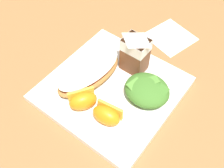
{
  "coord_description": "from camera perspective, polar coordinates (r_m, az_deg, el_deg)",
  "views": [
    {
      "loc": [
        0.22,
        -0.29,
        0.5
      ],
      "look_at": [
        0.0,
        0.0,
        0.03
      ],
      "focal_mm": 42.76,
      "sensor_mm": 36.0,
      "label": 1
    }
  ],
  "objects": [
    {
      "name": "green_salad_pile",
      "position": [
        0.58,
        7.49,
        -1.27
      ],
      "size": [
        0.1,
        0.09,
        0.04
      ],
      "color": "#3D7028",
      "rests_on": "white_plate"
    },
    {
      "name": "cheesy_pizza_bread",
      "position": [
        0.61,
        -4.96,
        2.37
      ],
      "size": [
        0.1,
        0.18,
        0.04
      ],
      "color": "#A87038",
      "rests_on": "white_plate"
    },
    {
      "name": "orange_wedge_front",
      "position": [
        0.56,
        -6.25,
        -3.48
      ],
      "size": [
        0.06,
        0.07,
        0.04
      ],
      "color": "orange",
      "rests_on": "white_plate"
    },
    {
      "name": "milk_carton",
      "position": [
        0.6,
        5.02,
        7.19
      ],
      "size": [
        0.06,
        0.05,
        0.11
      ],
      "color": "brown",
      "rests_on": "white_plate"
    },
    {
      "name": "paper_napkin",
      "position": [
        0.76,
        12.37,
        9.82
      ],
      "size": [
        0.13,
        0.13,
        0.0
      ],
      "primitive_type": "cube",
      "rotation": [
        0.0,
        0.0,
        -0.26
      ],
      "color": "white",
      "rests_on": "ground"
    },
    {
      "name": "orange_wedge_middle",
      "position": [
        0.54,
        -1.12,
        -6.6
      ],
      "size": [
        0.06,
        0.04,
        0.04
      ],
      "color": "orange",
      "rests_on": "white_plate"
    },
    {
      "name": "white_plate",
      "position": [
        0.61,
        0.0,
        -1.02
      ],
      "size": [
        0.28,
        0.28,
        0.02
      ],
      "primitive_type": "cube",
      "color": "white",
      "rests_on": "ground"
    },
    {
      "name": "ground",
      "position": [
        0.62,
        0.0,
        -1.47
      ],
      "size": [
        3.0,
        3.0,
        0.0
      ],
      "primitive_type": "plane",
      "color": "olive"
    }
  ]
}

